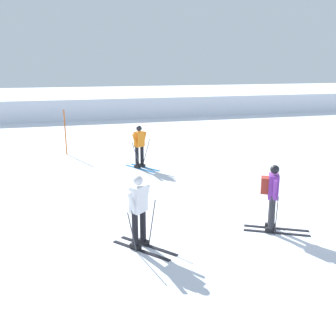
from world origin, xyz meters
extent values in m
plane|color=silver|center=(0.00, 0.00, 0.00)|extent=(120.00, 120.00, 0.00)
cube|color=silver|center=(0.00, 21.67, 0.77)|extent=(80.00, 6.56, 1.55)
cube|color=black|center=(-3.81, -1.99, 0.01)|extent=(1.10, 1.28, 0.02)
cube|color=black|center=(-4.03, -2.17, 0.01)|extent=(1.10, 1.28, 0.02)
cube|color=black|center=(-3.91, -1.87, 0.07)|extent=(0.26, 0.28, 0.10)
cube|color=black|center=(-4.12, -2.05, 0.07)|extent=(0.26, 0.28, 0.10)
cylinder|color=black|center=(-3.91, -1.87, 0.55)|extent=(0.14, 0.14, 0.85)
cylinder|color=black|center=(-4.12, -2.05, 0.55)|extent=(0.14, 0.14, 0.85)
cube|color=white|center=(-4.02, -1.96, 1.17)|extent=(0.45, 0.43, 0.60)
cylinder|color=white|center=(-3.81, -1.82, 1.16)|extent=(0.25, 0.23, 0.55)
cylinder|color=white|center=(-4.19, -2.14, 1.16)|extent=(0.25, 0.23, 0.55)
sphere|color=silver|center=(-4.02, -1.96, 1.60)|extent=(0.22, 0.22, 0.22)
cylinder|color=#38383D|center=(-3.68, -1.81, 0.51)|extent=(0.23, 0.20, 1.04)
cylinder|color=#38383D|center=(-4.23, -2.27, 0.51)|extent=(0.23, 0.20, 1.04)
cube|color=#237AC6|center=(-2.49, 4.75, 0.01)|extent=(0.94, 1.39, 0.02)
cube|color=#237AC6|center=(-2.72, 4.60, 0.01)|extent=(0.94, 1.39, 0.02)
cube|color=black|center=(-2.57, 4.88, 0.07)|extent=(0.24, 0.28, 0.10)
cube|color=black|center=(-2.80, 4.73, 0.07)|extent=(0.24, 0.28, 0.10)
cylinder|color=black|center=(-2.57, 4.88, 0.55)|extent=(0.14, 0.14, 0.85)
cylinder|color=black|center=(-2.80, 4.73, 0.55)|extent=(0.14, 0.14, 0.85)
cube|color=orange|center=(-2.69, 4.80, 1.17)|extent=(0.45, 0.41, 0.60)
cylinder|color=orange|center=(-2.47, 4.92, 1.16)|extent=(0.26, 0.21, 0.55)
cylinder|color=orange|center=(-2.89, 4.65, 1.16)|extent=(0.26, 0.21, 0.55)
sphere|color=black|center=(-2.69, 4.80, 1.60)|extent=(0.22, 0.22, 0.22)
cylinder|color=#38383D|center=(-2.41, 4.86, 0.56)|extent=(0.41, 0.27, 1.14)
cylinder|color=#38383D|center=(-2.86, 4.57, 0.56)|extent=(0.41, 0.27, 1.14)
cube|color=black|center=(-0.45, -1.89, 0.01)|extent=(1.46, 0.83, 0.02)
cube|color=black|center=(-0.58, -2.14, 0.01)|extent=(1.46, 0.83, 0.02)
cube|color=black|center=(-0.59, -1.82, 0.07)|extent=(0.29, 0.23, 0.10)
cube|color=black|center=(-0.72, -2.07, 0.07)|extent=(0.29, 0.23, 0.10)
cylinder|color=#2D2D33|center=(-0.59, -1.82, 0.55)|extent=(0.14, 0.14, 0.85)
cylinder|color=#2D2D33|center=(-0.72, -2.07, 0.55)|extent=(0.14, 0.14, 0.85)
cube|color=purple|center=(-0.65, -1.95, 1.17)|extent=(0.39, 0.45, 0.60)
cylinder|color=purple|center=(-0.52, -1.74, 1.16)|extent=(0.20, 0.27, 0.55)
cylinder|color=purple|center=(-0.75, -2.18, 1.16)|extent=(0.20, 0.27, 0.55)
sphere|color=black|center=(-0.65, -1.95, 1.60)|extent=(0.22, 0.22, 0.22)
cylinder|color=#38383D|center=(-0.40, -1.69, 0.54)|extent=(0.16, 0.28, 1.09)
cylinder|color=#38383D|center=(-0.73, -2.30, 0.54)|extent=(0.16, 0.28, 1.09)
cube|color=maroon|center=(-0.84, -1.85, 1.19)|extent=(0.29, 0.33, 0.40)
cylinder|color=#C65614|center=(-5.50, 7.95, 1.03)|extent=(0.05, 0.05, 2.07)
camera|label=1|loc=(-5.46, -9.82, 4.09)|focal=40.72mm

